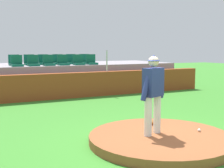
{
  "coord_description": "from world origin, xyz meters",
  "views": [
    {
      "loc": [
        -3.95,
        -5.41,
        2.13
      ],
      "look_at": [
        0.0,
        2.43,
        1.09
      ],
      "focal_mm": 48.19,
      "sensor_mm": 36.0,
      "label": 1
    }
  ],
  "objects_px": {
    "fielding_glove": "(155,122)",
    "stadium_chair_10": "(72,61)",
    "stadium_chair_1": "(33,63)",
    "stadium_chair_3": "(63,62)",
    "stadium_chair_5": "(91,61)",
    "stadium_chair_8": "(44,61)",
    "stadium_chair_4": "(79,62)",
    "stadium_chair_2": "(49,62)",
    "baseball": "(199,130)",
    "pitcher": "(153,89)",
    "stadium_chair_9": "(58,61)",
    "stadium_chair_11": "(85,61)",
    "stadium_chair_6": "(14,62)",
    "stadium_chair_0": "(17,63)",
    "stadium_chair_7": "(29,62)"
  },
  "relations": [
    {
      "from": "stadium_chair_3",
      "to": "stadium_chair_11",
      "type": "bearing_deg",
      "value": -149.45
    },
    {
      "from": "stadium_chair_0",
      "to": "stadium_chair_8",
      "type": "distance_m",
      "value": 1.68
    },
    {
      "from": "stadium_chair_4",
      "to": "stadium_chair_5",
      "type": "xyz_separation_m",
      "value": [
        0.68,
        0.03,
        0.0
      ]
    },
    {
      "from": "stadium_chair_2",
      "to": "stadium_chair_3",
      "type": "distance_m",
      "value": 0.69
    },
    {
      "from": "pitcher",
      "to": "stadium_chair_0",
      "type": "relative_size",
      "value": 3.6
    },
    {
      "from": "stadium_chair_9",
      "to": "stadium_chair_11",
      "type": "bearing_deg",
      "value": 178.96
    },
    {
      "from": "baseball",
      "to": "stadium_chair_10",
      "type": "xyz_separation_m",
      "value": [
        0.09,
        9.24,
        1.28
      ]
    },
    {
      "from": "fielding_glove",
      "to": "stadium_chair_2",
      "type": "xyz_separation_m",
      "value": [
        -0.79,
        7.31,
        1.26
      ]
    },
    {
      "from": "baseball",
      "to": "stadium_chair_9",
      "type": "xyz_separation_m",
      "value": [
        -0.62,
        9.25,
        1.28
      ]
    },
    {
      "from": "stadium_chair_4",
      "to": "pitcher",
      "type": "bearing_deg",
      "value": 81.43
    },
    {
      "from": "baseball",
      "to": "stadium_chair_6",
      "type": "distance_m",
      "value": 9.75
    },
    {
      "from": "stadium_chair_5",
      "to": "stadium_chair_10",
      "type": "relative_size",
      "value": 1.0
    },
    {
      "from": "stadium_chair_3",
      "to": "stadium_chair_7",
      "type": "bearing_deg",
      "value": -32.99
    },
    {
      "from": "baseball",
      "to": "stadium_chair_6",
      "type": "height_order",
      "value": "stadium_chair_6"
    },
    {
      "from": "fielding_glove",
      "to": "stadium_chair_6",
      "type": "distance_m",
      "value": 8.61
    },
    {
      "from": "stadium_chair_4",
      "to": "stadium_chair_6",
      "type": "distance_m",
      "value": 2.97
    },
    {
      "from": "stadium_chair_5",
      "to": "stadium_chair_10",
      "type": "height_order",
      "value": "same"
    },
    {
      "from": "fielding_glove",
      "to": "stadium_chair_5",
      "type": "distance_m",
      "value": 7.54
    },
    {
      "from": "fielding_glove",
      "to": "stadium_chair_2",
      "type": "height_order",
      "value": "stadium_chair_2"
    },
    {
      "from": "baseball",
      "to": "stadium_chair_4",
      "type": "height_order",
      "value": "stadium_chair_4"
    },
    {
      "from": "stadium_chair_1",
      "to": "stadium_chair_3",
      "type": "relative_size",
      "value": 1.0
    },
    {
      "from": "stadium_chair_10",
      "to": "stadium_chair_1",
      "type": "bearing_deg",
      "value": 22.59
    },
    {
      "from": "stadium_chair_1",
      "to": "stadium_chair_5",
      "type": "bearing_deg",
      "value": 179.84
    },
    {
      "from": "stadium_chair_6",
      "to": "stadium_chair_9",
      "type": "xyz_separation_m",
      "value": [
        2.09,
        -0.03,
        0.0
      ]
    },
    {
      "from": "stadium_chair_5",
      "to": "stadium_chair_8",
      "type": "relative_size",
      "value": 1.0
    },
    {
      "from": "stadium_chair_3",
      "to": "baseball",
      "type": "bearing_deg",
      "value": 94.4
    },
    {
      "from": "stadium_chair_1",
      "to": "stadium_chair_3",
      "type": "distance_m",
      "value": 1.39
    },
    {
      "from": "pitcher",
      "to": "stadium_chair_1",
      "type": "height_order",
      "value": "pitcher"
    },
    {
      "from": "stadium_chair_7",
      "to": "stadium_chair_4",
      "type": "bearing_deg",
      "value": 156.17
    },
    {
      "from": "pitcher",
      "to": "stadium_chair_6",
      "type": "height_order",
      "value": "pitcher"
    },
    {
      "from": "stadium_chair_6",
      "to": "stadium_chair_10",
      "type": "distance_m",
      "value": 2.79
    },
    {
      "from": "fielding_glove",
      "to": "stadium_chair_0",
      "type": "height_order",
      "value": "stadium_chair_0"
    },
    {
      "from": "stadium_chair_1",
      "to": "stadium_chair_9",
      "type": "relative_size",
      "value": 1.0
    },
    {
      "from": "fielding_glove",
      "to": "stadium_chair_10",
      "type": "distance_m",
      "value": 8.32
    },
    {
      "from": "stadium_chair_4",
      "to": "stadium_chair_5",
      "type": "distance_m",
      "value": 0.68
    },
    {
      "from": "stadium_chair_5",
      "to": "stadium_chair_7",
      "type": "height_order",
      "value": "same"
    },
    {
      "from": "baseball",
      "to": "stadium_chair_2",
      "type": "bearing_deg",
      "value": 99.08
    },
    {
      "from": "fielding_glove",
      "to": "stadium_chair_8",
      "type": "distance_m",
      "value": 8.36
    },
    {
      "from": "baseball",
      "to": "stadium_chair_5",
      "type": "distance_m",
      "value": 8.49
    },
    {
      "from": "stadium_chair_6",
      "to": "stadium_chair_3",
      "type": "bearing_deg",
      "value": 156.37
    },
    {
      "from": "stadium_chair_4",
      "to": "stadium_chair_6",
      "type": "height_order",
      "value": "same"
    },
    {
      "from": "fielding_glove",
      "to": "stadium_chair_6",
      "type": "relative_size",
      "value": 0.6
    },
    {
      "from": "pitcher",
      "to": "stadium_chair_10",
      "type": "relative_size",
      "value": 3.6
    },
    {
      "from": "stadium_chair_5",
      "to": "baseball",
      "type": "bearing_deg",
      "value": 84.6
    },
    {
      "from": "pitcher",
      "to": "stadium_chair_6",
      "type": "relative_size",
      "value": 3.6
    },
    {
      "from": "stadium_chair_7",
      "to": "stadium_chair_11",
      "type": "xyz_separation_m",
      "value": [
        2.8,
        -0.04,
        0.0
      ]
    },
    {
      "from": "stadium_chair_4",
      "to": "stadium_chair_5",
      "type": "bearing_deg",
      "value": -177.41
    },
    {
      "from": "pitcher",
      "to": "fielding_glove",
      "type": "distance_m",
      "value": 1.34
    },
    {
      "from": "fielding_glove",
      "to": "stadium_chair_3",
      "type": "bearing_deg",
      "value": -93.35
    },
    {
      "from": "pitcher",
      "to": "stadium_chair_0",
      "type": "xyz_separation_m",
      "value": [
        -1.63,
        8.01,
        0.27
      ]
    }
  ]
}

